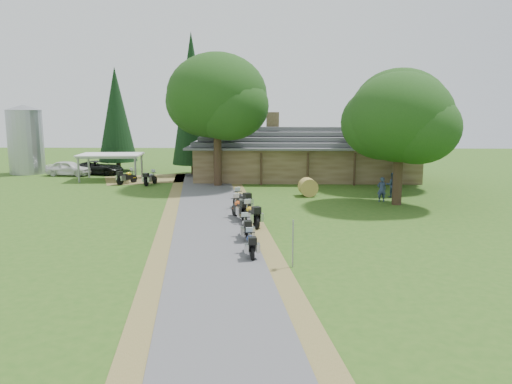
{
  "coord_description": "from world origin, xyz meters",
  "views": [
    {
      "loc": [
        2.67,
        -23.11,
        6.56
      ],
      "look_at": [
        1.89,
        6.35,
        1.6
      ],
      "focal_mm": 35.0,
      "sensor_mm": 36.0,
      "label": 1
    }
  ],
  "objects_px": {
    "lodge": "(304,152)",
    "motorcycle_row_c": "(251,214)",
    "silo": "(26,139)",
    "motorcycle_carport_b": "(150,178)",
    "motorcycle_row_b": "(246,227)",
    "motorcycle_row_a": "(251,243)",
    "hay_bale": "(308,187)",
    "car_dark_suv": "(99,164)",
    "car_white_sedan": "(69,166)",
    "motorcycle_row_e": "(242,199)",
    "carport": "(111,167)",
    "motorcycle_row_d": "(239,207)",
    "motorcycle_carport_a": "(127,176)"
  },
  "relations": [
    {
      "from": "car_dark_suv",
      "to": "hay_bale",
      "type": "relative_size",
      "value": 3.95
    },
    {
      "from": "car_white_sedan",
      "to": "motorcycle_carport_a",
      "type": "bearing_deg",
      "value": -117.32
    },
    {
      "from": "silo",
      "to": "motorcycle_carport_a",
      "type": "height_order",
      "value": "silo"
    },
    {
      "from": "motorcycle_row_d",
      "to": "motorcycle_row_c",
      "type": "bearing_deg",
      "value": -179.66
    },
    {
      "from": "carport",
      "to": "motorcycle_carport_b",
      "type": "height_order",
      "value": "carport"
    },
    {
      "from": "car_white_sedan",
      "to": "motorcycle_carport_b",
      "type": "xyz_separation_m",
      "value": [
        9.42,
        -5.67,
        -0.3
      ]
    },
    {
      "from": "lodge",
      "to": "motorcycle_carport_b",
      "type": "bearing_deg",
      "value": -161.02
    },
    {
      "from": "lodge",
      "to": "motorcycle_row_d",
      "type": "xyz_separation_m",
      "value": [
        -5.09,
        -17.95,
        -1.74
      ]
    },
    {
      "from": "car_dark_suv",
      "to": "hay_bale",
      "type": "distance_m",
      "value": 23.35
    },
    {
      "from": "car_dark_suv",
      "to": "motorcycle_row_b",
      "type": "bearing_deg",
      "value": -135.38
    },
    {
      "from": "carport",
      "to": "motorcycle_carport_a",
      "type": "xyz_separation_m",
      "value": [
        2.11,
        -2.42,
        -0.54
      ]
    },
    {
      "from": "motorcycle_carport_a",
      "to": "motorcycle_carport_b",
      "type": "bearing_deg",
      "value": -71.06
    },
    {
      "from": "motorcycle_row_b",
      "to": "hay_bale",
      "type": "relative_size",
      "value": 1.33
    },
    {
      "from": "hay_bale",
      "to": "motorcycle_row_d",
      "type": "bearing_deg",
      "value": -120.16
    },
    {
      "from": "motorcycle_row_c",
      "to": "hay_bale",
      "type": "distance_m",
      "value": 10.57
    },
    {
      "from": "car_white_sedan",
      "to": "motorcycle_row_e",
      "type": "bearing_deg",
      "value": -124.15
    },
    {
      "from": "car_white_sedan",
      "to": "hay_bale",
      "type": "bearing_deg",
      "value": -107.59
    },
    {
      "from": "motorcycle_row_a",
      "to": "motorcycle_row_b",
      "type": "relative_size",
      "value": 0.96
    },
    {
      "from": "silo",
      "to": "motorcycle_row_e",
      "type": "bearing_deg",
      "value": -38.11
    },
    {
      "from": "motorcycle_row_e",
      "to": "motorcycle_row_b",
      "type": "bearing_deg",
      "value": 155.01
    },
    {
      "from": "lodge",
      "to": "car_dark_suv",
      "type": "height_order",
      "value": "lodge"
    },
    {
      "from": "motorcycle_row_d",
      "to": "car_white_sedan",
      "type": "bearing_deg",
      "value": 19.7
    },
    {
      "from": "silo",
      "to": "car_dark_suv",
      "type": "xyz_separation_m",
      "value": [
        7.49,
        -0.49,
        -2.44
      ]
    },
    {
      "from": "silo",
      "to": "motorcycle_row_b",
      "type": "distance_m",
      "value": 34.45
    },
    {
      "from": "motorcycle_row_d",
      "to": "motorcycle_row_e",
      "type": "height_order",
      "value": "motorcycle_row_d"
    },
    {
      "from": "car_dark_suv",
      "to": "motorcycle_row_c",
      "type": "distance_m",
      "value": 27.09
    },
    {
      "from": "motorcycle_carport_b",
      "to": "motorcycle_row_a",
      "type": "bearing_deg",
      "value": -139.91
    },
    {
      "from": "car_dark_suv",
      "to": "lodge",
      "type": "bearing_deg",
      "value": -84.28
    },
    {
      "from": "carport",
      "to": "motorcycle_carport_a",
      "type": "height_order",
      "value": "carport"
    },
    {
      "from": "motorcycle_row_b",
      "to": "motorcycle_row_d",
      "type": "relative_size",
      "value": 0.86
    },
    {
      "from": "motorcycle_row_c",
      "to": "car_dark_suv",
      "type": "bearing_deg",
      "value": 13.98
    },
    {
      "from": "motorcycle_row_c",
      "to": "motorcycle_carport_a",
      "type": "relative_size",
      "value": 1.05
    },
    {
      "from": "car_white_sedan",
      "to": "motorcycle_carport_b",
      "type": "relative_size",
      "value": 3.01
    },
    {
      "from": "car_dark_suv",
      "to": "motorcycle_row_a",
      "type": "bearing_deg",
      "value": -137.76
    },
    {
      "from": "motorcycle_row_c",
      "to": "motorcycle_row_d",
      "type": "relative_size",
      "value": 0.99
    },
    {
      "from": "car_white_sedan",
      "to": "motorcycle_row_e",
      "type": "distance_m",
      "value": 24.15
    },
    {
      "from": "silo",
      "to": "carport",
      "type": "bearing_deg",
      "value": -23.48
    },
    {
      "from": "carport",
      "to": "motorcycle_row_d",
      "type": "bearing_deg",
      "value": -55.78
    },
    {
      "from": "silo",
      "to": "hay_bale",
      "type": "height_order",
      "value": "silo"
    },
    {
      "from": "motorcycle_row_a",
      "to": "hay_bale",
      "type": "xyz_separation_m",
      "value": [
        3.77,
        15.61,
        0.09
      ]
    },
    {
      "from": "lodge",
      "to": "motorcycle_row_c",
      "type": "xyz_separation_m",
      "value": [
        -4.33,
        -19.65,
        -1.75
      ]
    },
    {
      "from": "motorcycle_row_b",
      "to": "motorcycle_row_a",
      "type": "bearing_deg",
      "value": 176.59
    },
    {
      "from": "carport",
      "to": "motorcycle_row_a",
      "type": "height_order",
      "value": "carport"
    },
    {
      "from": "motorcycle_row_e",
      "to": "motorcycle_carport_a",
      "type": "relative_size",
      "value": 1.04
    },
    {
      "from": "silo",
      "to": "motorcycle_carport_b",
      "type": "xyz_separation_m",
      "value": [
        14.3,
        -7.32,
        -2.82
      ]
    },
    {
      "from": "motorcycle_row_b",
      "to": "motorcycle_row_c",
      "type": "bearing_deg",
      "value": -13.32
    },
    {
      "from": "motorcycle_row_e",
      "to": "lodge",
      "type": "bearing_deg",
      "value": -48.42
    },
    {
      "from": "car_white_sedan",
      "to": "motorcycle_carport_a",
      "type": "relative_size",
      "value": 2.86
    },
    {
      "from": "lodge",
      "to": "motorcycle_carport_a",
      "type": "distance_m",
      "value": 16.43
    },
    {
      "from": "motorcycle_carport_a",
      "to": "motorcycle_carport_b",
      "type": "relative_size",
      "value": 1.05
    }
  ]
}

